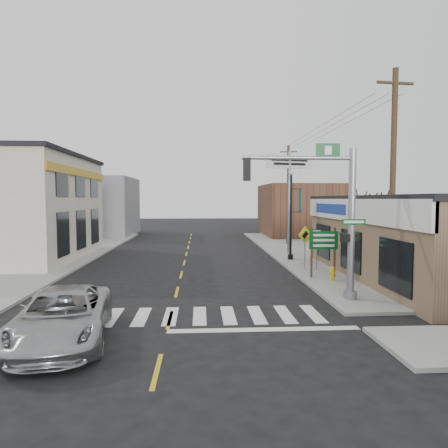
{
  "coord_description": "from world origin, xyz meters",
  "views": [
    {
      "loc": [
        1.04,
        -13.24,
        4.05
      ],
      "look_at": [
        2.21,
        6.59,
        2.8
      ],
      "focal_mm": 32.0,
      "sensor_mm": 36.0,
      "label": 1
    }
  ],
  "objects": [
    {
      "name": "utility_pole_far",
      "position": [
        8.61,
        20.93,
        4.5
      ],
      "size": [
        1.48,
        0.22,
        8.52
      ],
      "rotation": [
        0.0,
        0.0,
        -0.13
      ],
      "color": "#3E321F",
      "rests_on": "sidewalk_right"
    },
    {
      "name": "ground",
      "position": [
        0.0,
        0.0,
        0.0
      ],
      "size": [
        140.0,
        140.0,
        0.0
      ],
      "primitive_type": "plane",
      "color": "black",
      "rests_on": "ground"
    },
    {
      "name": "shrub_back",
      "position": [
        10.48,
        7.06,
        0.53
      ],
      "size": [
        1.07,
        1.07,
        0.8
      ],
      "primitive_type": "ellipsoid",
      "color": "black",
      "rests_on": "sidewalk_right"
    },
    {
      "name": "suv",
      "position": [
        -2.88,
        -1.89,
        0.73
      ],
      "size": [
        3.21,
        5.59,
        1.47
      ],
      "primitive_type": "imported",
      "rotation": [
        0.0,
        0.0,
        0.15
      ],
      "color": "#9EA2A4",
      "rests_on": "ground"
    },
    {
      "name": "guide_sign",
      "position": [
        7.14,
        6.14,
        1.77
      ],
      "size": [
        1.43,
        0.13,
        2.5
      ],
      "rotation": [
        0.0,
        0.0,
        -0.02
      ],
      "color": "#4A3522",
      "rests_on": "sidewalk_right"
    },
    {
      "name": "utility_pole_near",
      "position": [
        9.08,
        3.07,
        4.9
      ],
      "size": [
        1.62,
        0.24,
        9.3
      ],
      "rotation": [
        0.0,
        0.0,
        0.11
      ],
      "color": "#442B1E",
      "rests_on": "sidewalk_right"
    },
    {
      "name": "traffic_signal_pole",
      "position": [
        6.21,
        1.96,
        3.74
      ],
      "size": [
        4.78,
        0.38,
        6.06
      ],
      "rotation": [
        0.0,
        0.0,
        -0.0
      ],
      "color": "gray",
      "rests_on": "sidewalk_right"
    },
    {
      "name": "shrub_front",
      "position": [
        10.63,
        5.14,
        0.56
      ],
      "size": [
        1.14,
        1.14,
        0.86
      ],
      "primitive_type": "ellipsoid",
      "color": "#1D3B16",
      "rests_on": "sidewalk_right"
    },
    {
      "name": "bare_tree",
      "position": [
        9.91,
        6.83,
        4.19
      ],
      "size": [
        2.58,
        2.58,
        5.16
      ],
      "rotation": [
        0.0,
        0.0,
        -0.35
      ],
      "color": "black",
      "rests_on": "sidewalk_right"
    },
    {
      "name": "sidewalk_right",
      "position": [
        9.0,
        13.0,
        0.07
      ],
      "size": [
        6.0,
        38.0,
        0.13
      ],
      "primitive_type": "cube",
      "color": "gray",
      "rests_on": "ground"
    },
    {
      "name": "ped_crossing_sign",
      "position": [
        6.78,
        8.26,
        1.81
      ],
      "size": [
        0.94,
        0.07,
        2.43
      ],
      "rotation": [
        0.0,
        0.0,
        0.44
      ],
      "color": "gray",
      "rests_on": "sidewalk_right"
    },
    {
      "name": "dance_center_sign",
      "position": [
        7.38,
        15.0,
        5.6
      ],
      "size": [
        3.45,
        0.22,
        7.33
      ],
      "rotation": [
        0.0,
        0.0,
        0.23
      ],
      "color": "gray",
      "rests_on": "sidewalk_right"
    },
    {
      "name": "bldg_distant_right",
      "position": [
        12.0,
        30.0,
        2.8
      ],
      "size": [
        8.0,
        10.0,
        5.6
      ],
      "primitive_type": "cube",
      "color": "brown",
      "rests_on": "ground"
    },
    {
      "name": "bldg_distant_left",
      "position": [
        -11.0,
        32.0,
        3.2
      ],
      "size": [
        9.0,
        10.0,
        6.4
      ],
      "primitive_type": "cube",
      "color": "gray",
      "rests_on": "ground"
    },
    {
      "name": "center_line",
      "position": [
        0.0,
        8.0,
        0.01
      ],
      "size": [
        0.12,
        56.0,
        0.01
      ],
      "primitive_type": "cube",
      "color": "gold",
      "rests_on": "ground"
    },
    {
      "name": "sidewalk_left",
      "position": [
        -9.0,
        13.0,
        0.07
      ],
      "size": [
        6.0,
        38.0,
        0.13
      ],
      "primitive_type": "cube",
      "color": "gray",
      "rests_on": "ground"
    },
    {
      "name": "crosswalk",
      "position": [
        0.0,
        0.4,
        0.01
      ],
      "size": [
        11.0,
        2.2,
        0.01
      ],
      "primitive_type": "cube",
      "color": "silver",
      "rests_on": "ground"
    },
    {
      "name": "lamp_post",
      "position": [
        6.93,
        12.18,
        3.45
      ],
      "size": [
        0.74,
        0.58,
        5.73
      ],
      "rotation": [
        0.0,
        0.0,
        -0.2
      ],
      "color": "black",
      "rests_on": "sidewalk_right"
    },
    {
      "name": "fire_hydrant",
      "position": [
        7.36,
        5.39,
        0.51
      ],
      "size": [
        0.22,
        0.22,
        0.7
      ],
      "rotation": [
        0.0,
        0.0,
        -0.16
      ],
      "color": "gold",
      "rests_on": "sidewalk_right"
    }
  ]
}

